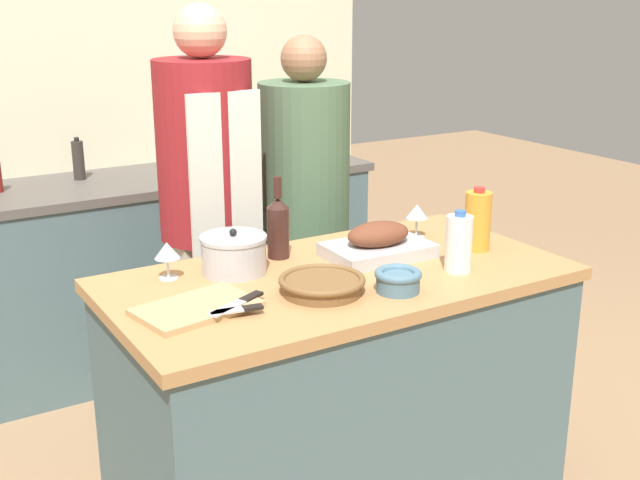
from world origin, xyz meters
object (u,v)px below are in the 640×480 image
object	(u,v)px
stock_pot	(234,254)
juice_jug	(478,221)
milk_jug	(459,243)
condiment_bottle_short	(78,160)
cutting_board	(197,308)
knife_chef	(238,303)
person_cook_aproned	(208,208)
wine_glass_left	(417,213)
stand_mixer	(221,142)
person_cook_guest	(305,211)
wine_bottle_green	(278,226)
wine_glass_right	(167,252)
mixing_bowl	(398,280)
knife_paring	(238,310)
wicker_basket	(322,284)
roasting_pan	(378,244)

from	to	relation	value
stock_pot	juice_jug	distance (m)	0.84
milk_jug	condiment_bottle_short	bearing A→B (deg)	109.78
cutting_board	knife_chef	size ratio (longest dim) A/B	1.76
person_cook_aproned	wine_glass_left	bearing A→B (deg)	-52.94
stock_pot	knife_chef	xyz separation A→B (m)	(-0.13, -0.29, -0.04)
stand_mixer	person_cook_guest	size ratio (longest dim) A/B	0.19
knife_chef	person_cook_aproned	xyz separation A→B (m)	(0.33, 0.95, 0.01)
cutting_board	wine_glass_left	size ratio (longest dim) A/B	2.92
cutting_board	wine_bottle_green	xyz separation A→B (m)	(0.42, 0.30, 0.10)
person_cook_aproned	person_cook_guest	distance (m)	0.44
wine_glass_right	person_cook_aproned	size ratio (longest dim) A/B	0.07
mixing_bowl	wine_glass_right	xyz separation A→B (m)	(-0.54, 0.46, 0.05)
knife_paring	person_cook_guest	size ratio (longest dim) A/B	0.09
wine_bottle_green	wine_glass_left	distance (m)	0.54
juice_jug	person_cook_aproned	distance (m)	1.08
wicker_basket	wine_bottle_green	distance (m)	0.37
wine_glass_left	stand_mixer	size ratio (longest dim) A/B	0.39
cutting_board	mixing_bowl	world-z (taller)	mixing_bowl
stand_mixer	person_cook_guest	world-z (taller)	person_cook_guest
person_cook_guest	wine_glass_right	bearing A→B (deg)	-123.20
cutting_board	stand_mixer	xyz separation A→B (m)	(0.84, 1.67, 0.13)
wine_glass_right	mixing_bowl	bearing A→B (deg)	-40.23
stock_pot	person_cook_aproned	world-z (taller)	person_cook_aproned
milk_jug	stand_mixer	distance (m)	1.79
condiment_bottle_short	person_cook_aproned	xyz separation A→B (m)	(0.27, -0.87, -0.07)
condiment_bottle_short	wine_glass_right	bearing A→B (deg)	-95.10
roasting_pan	juice_jug	bearing A→B (deg)	-18.43
wine_glass_left	condiment_bottle_short	bearing A→B (deg)	117.30
milk_jug	person_cook_guest	xyz separation A→B (m)	(0.02, 1.01, -0.13)
milk_jug	stand_mixer	bearing A→B (deg)	90.05
juice_jug	person_cook_guest	world-z (taller)	person_cook_guest
wine_glass_right	person_cook_aproned	xyz separation A→B (m)	(0.40, 0.61, -0.06)
milk_jug	person_cook_guest	world-z (taller)	person_cook_guest
cutting_board	milk_jug	bearing A→B (deg)	-8.11
wicker_basket	stand_mixer	xyz separation A→B (m)	(0.47, 1.73, 0.11)
wicker_basket	juice_jug	size ratio (longest dim) A/B	1.17
mixing_bowl	stand_mixer	size ratio (longest dim) A/B	0.45
knife_chef	knife_paring	bearing A→B (deg)	-115.94
stock_pot	milk_jug	bearing A→B (deg)	-30.25
person_cook_guest	knife_paring	bearing A→B (deg)	-107.30
stand_mixer	knife_chef	bearing A→B (deg)	-113.20
mixing_bowl	cutting_board	bearing A→B (deg)	163.54
mixing_bowl	knife_paring	size ratio (longest dim) A/B	0.93
stock_pot	person_cook_aproned	xyz separation A→B (m)	(0.20, 0.66, -0.03)
mixing_bowl	wicker_basket	bearing A→B (deg)	151.78
roasting_pan	wine_glass_left	xyz separation A→B (m)	(0.25, 0.11, 0.05)
juice_jug	wine_glass_left	size ratio (longest dim) A/B	1.79
mixing_bowl	wine_glass_right	bearing A→B (deg)	139.77
milk_jug	stock_pot	bearing A→B (deg)	149.75
wine_glass_right	knife_paring	bearing A→B (deg)	-82.08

